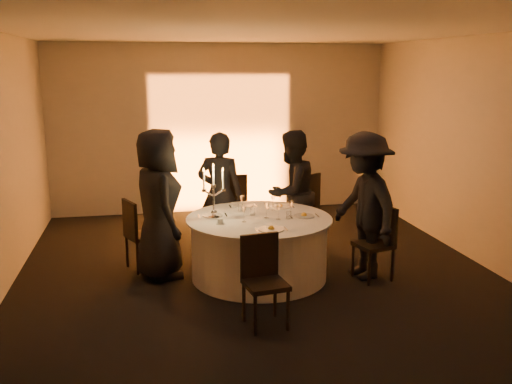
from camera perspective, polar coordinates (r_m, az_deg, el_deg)
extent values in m
plane|color=black|center=(7.26, 0.31, -8.46)|extent=(7.00, 7.00, 0.00)
plane|color=white|center=(6.79, 0.34, 15.91)|extent=(7.00, 7.00, 0.00)
plane|color=#B3AFA6|center=(10.29, -3.58, 6.34)|extent=(7.00, 0.00, 7.00)
plane|color=#B3AFA6|center=(3.59, 11.55, -5.45)|extent=(7.00, 0.00, 7.00)
plane|color=#B3AFA6|center=(8.02, 21.89, 3.73)|extent=(0.00, 7.00, 7.00)
cube|color=black|center=(10.26, -3.24, -1.92)|extent=(0.25, 0.12, 0.10)
cylinder|color=black|center=(7.25, 0.31, -8.35)|extent=(0.60, 0.60, 0.03)
cylinder|color=black|center=(7.13, 0.31, -5.64)|extent=(0.20, 0.20, 0.75)
cylinder|color=silver|center=(7.13, 0.31, -5.64)|extent=(1.68, 1.68, 0.75)
cylinder|color=silver|center=(7.02, 0.32, -2.66)|extent=(1.80, 1.80, 0.02)
cube|color=black|center=(7.55, -11.12, -4.29)|extent=(0.53, 0.53, 0.05)
cube|color=black|center=(7.42, -12.51, -2.64)|extent=(0.20, 0.39, 0.46)
cylinder|color=black|center=(7.54, -9.30, -6.07)|extent=(0.04, 0.04, 0.44)
cylinder|color=black|center=(7.84, -10.39, -5.38)|extent=(0.04, 0.04, 0.44)
cylinder|color=black|center=(7.41, -11.76, -6.51)|extent=(0.04, 0.04, 0.44)
cylinder|color=black|center=(7.71, -12.76, -5.78)|extent=(0.04, 0.04, 0.44)
cube|color=black|center=(8.72, -2.52, -1.49)|extent=(0.47, 0.47, 0.05)
cube|color=black|center=(8.46, -2.40, 0.02)|extent=(0.45, 0.06, 0.51)
cylinder|color=black|center=(8.99, -1.40, -2.71)|extent=(0.04, 0.04, 0.48)
cylinder|color=black|center=(8.95, -3.85, -2.80)|extent=(0.04, 0.04, 0.48)
cylinder|color=black|center=(8.62, -1.09, -3.38)|extent=(0.04, 0.04, 0.48)
cylinder|color=black|center=(8.58, -3.66, -3.47)|extent=(0.04, 0.04, 0.48)
cube|color=black|center=(8.57, 4.26, -1.67)|extent=(0.64, 0.64, 0.05)
cube|color=black|center=(8.38, 5.35, -0.03)|extent=(0.41, 0.28, 0.53)
cylinder|color=black|center=(8.91, 4.14, -2.84)|extent=(0.04, 0.04, 0.49)
cylinder|color=black|center=(8.63, 2.39, -3.33)|extent=(0.04, 0.04, 0.49)
cylinder|color=black|center=(8.66, 6.08, -3.33)|extent=(0.04, 0.04, 0.49)
cylinder|color=black|center=(8.37, 4.34, -3.85)|extent=(0.04, 0.04, 0.49)
cube|color=black|center=(7.19, 11.65, -5.21)|extent=(0.49, 0.49, 0.05)
cube|color=black|center=(7.23, 12.89, -3.13)|extent=(0.14, 0.40, 0.46)
cylinder|color=black|center=(7.30, 9.67, -6.73)|extent=(0.04, 0.04, 0.43)
cylinder|color=black|center=(7.03, 11.28, -7.53)|extent=(0.04, 0.04, 0.43)
cylinder|color=black|center=(7.49, 11.85, -6.31)|extent=(0.04, 0.04, 0.43)
cylinder|color=black|center=(7.23, 13.49, -7.07)|extent=(0.04, 0.04, 0.43)
cube|color=black|center=(5.81, 0.97, -9.24)|extent=(0.46, 0.46, 0.05)
cube|color=black|center=(5.88, 0.34, -6.35)|extent=(0.41, 0.10, 0.46)
cylinder|color=black|center=(5.69, -0.08, -12.18)|extent=(0.04, 0.04, 0.43)
cylinder|color=black|center=(5.81, 3.22, -11.68)|extent=(0.04, 0.04, 0.43)
cylinder|color=black|center=(5.99, -1.22, -10.88)|extent=(0.04, 0.04, 0.43)
cylinder|color=black|center=(6.10, 1.92, -10.44)|extent=(0.04, 0.04, 0.43)
imported|color=black|center=(7.12, -9.77, -1.21)|extent=(0.78, 1.02, 1.86)
imported|color=black|center=(7.88, -3.62, -0.23)|extent=(0.73, 0.60, 1.73)
imported|color=black|center=(7.98, 3.53, -0.03)|extent=(1.07, 1.03, 1.74)
imported|color=black|center=(7.13, 10.77, -1.37)|extent=(0.88, 1.28, 1.83)
cylinder|color=white|center=(7.11, -4.38, -2.36)|extent=(0.25, 0.25, 0.01)
cube|color=silver|center=(7.10, -5.75, -2.43)|extent=(0.01, 0.17, 0.01)
cube|color=silver|center=(7.13, -3.02, -2.30)|extent=(0.02, 0.17, 0.01)
cylinder|color=white|center=(7.58, -1.33, -1.39)|extent=(0.26, 0.26, 0.01)
cube|color=silver|center=(7.56, -2.60, -1.45)|extent=(0.02, 0.17, 0.01)
cube|color=silver|center=(7.61, -0.06, -1.34)|extent=(0.02, 0.17, 0.01)
cylinder|color=white|center=(7.53, 2.41, -1.49)|extent=(0.27, 0.27, 0.01)
cube|color=silver|center=(7.50, 1.14, -1.56)|extent=(0.02, 0.17, 0.01)
cube|color=silver|center=(7.57, 3.66, -1.43)|extent=(0.01, 0.17, 0.01)
sphere|color=gold|center=(7.52, 2.41, -1.18)|extent=(0.07, 0.07, 0.07)
cylinder|color=white|center=(7.09, 4.82, -2.41)|extent=(0.26, 0.26, 0.01)
cube|color=silver|center=(7.05, 3.49, -2.49)|extent=(0.02, 0.17, 0.01)
cube|color=silver|center=(7.14, 6.13, -2.34)|extent=(0.01, 0.17, 0.01)
sphere|color=gold|center=(7.08, 4.83, -2.08)|extent=(0.07, 0.07, 0.07)
cylinder|color=white|center=(6.49, 1.53, -3.76)|extent=(0.30, 0.30, 0.01)
cube|color=silver|center=(6.46, 0.05, -3.85)|extent=(0.02, 0.17, 0.01)
cube|color=silver|center=(6.53, 2.99, -3.69)|extent=(0.02, 0.17, 0.01)
sphere|color=gold|center=(6.48, 1.53, -3.41)|extent=(0.07, 0.07, 0.07)
cylinder|color=white|center=(6.76, -3.58, -3.16)|extent=(0.11, 0.11, 0.01)
cylinder|color=white|center=(6.75, -3.58, -2.88)|extent=(0.07, 0.07, 0.06)
cylinder|color=silver|center=(6.99, -4.21, -2.58)|extent=(0.14, 0.14, 0.02)
sphere|color=silver|center=(6.98, -4.22, -2.07)|extent=(0.07, 0.07, 0.07)
cylinder|color=silver|center=(6.94, -4.24, -0.97)|extent=(0.03, 0.03, 0.36)
cylinder|color=silver|center=(6.90, -4.27, 0.62)|extent=(0.06, 0.06, 0.03)
cylinder|color=white|center=(6.88, -4.28, 1.62)|extent=(0.02, 0.02, 0.23)
cone|color=orange|center=(6.85, -4.30, 2.75)|extent=(0.02, 0.02, 0.04)
cylinder|color=silver|center=(6.91, -4.73, -0.13)|extent=(0.13, 0.02, 0.09)
cylinder|color=silver|center=(6.90, -5.22, 0.15)|extent=(0.06, 0.06, 0.03)
cylinder|color=white|center=(6.87, -5.24, 1.14)|extent=(0.02, 0.02, 0.23)
cone|color=orange|center=(6.85, -5.26, 2.28)|extent=(0.02, 0.02, 0.04)
cylinder|color=silver|center=(6.93, -3.77, -0.09)|extent=(0.13, 0.02, 0.09)
cylinder|color=silver|center=(6.93, -3.30, 0.23)|extent=(0.06, 0.06, 0.03)
cylinder|color=white|center=(6.90, -3.31, 1.22)|extent=(0.02, 0.02, 0.23)
cone|color=orange|center=(6.88, -3.32, 2.35)|extent=(0.02, 0.02, 0.04)
cylinder|color=white|center=(7.39, -1.41, -1.79)|extent=(0.06, 0.06, 0.01)
cylinder|color=white|center=(7.38, -1.41, -1.40)|extent=(0.01, 0.01, 0.10)
cone|color=white|center=(7.35, -1.42, -0.72)|extent=(0.07, 0.07, 0.09)
cylinder|color=white|center=(6.94, 2.25, -2.73)|extent=(0.06, 0.06, 0.01)
cylinder|color=white|center=(6.93, 2.26, -2.31)|extent=(0.01, 0.01, 0.10)
cone|color=white|center=(6.91, 2.26, -1.59)|extent=(0.07, 0.07, 0.09)
cylinder|color=white|center=(6.83, -1.20, -2.98)|extent=(0.06, 0.06, 0.01)
cylinder|color=white|center=(6.81, -1.21, -2.56)|extent=(0.01, 0.01, 0.10)
cone|color=white|center=(6.79, -1.21, -1.83)|extent=(0.07, 0.07, 0.09)
cylinder|color=white|center=(7.10, 3.50, -2.40)|extent=(0.06, 0.06, 0.01)
cylinder|color=white|center=(7.09, 3.51, -1.99)|extent=(0.01, 0.01, 0.10)
cone|color=white|center=(7.07, 3.52, -1.28)|extent=(0.07, 0.07, 0.09)
cylinder|color=white|center=(7.38, 1.71, -1.82)|extent=(0.06, 0.06, 0.01)
cylinder|color=white|center=(7.36, 1.71, -1.43)|extent=(0.01, 0.01, 0.10)
cone|color=white|center=(7.34, 1.71, -0.74)|extent=(0.07, 0.07, 0.09)
cylinder|color=white|center=(7.00, 1.05, -2.60)|extent=(0.06, 0.06, 0.01)
cylinder|color=white|center=(6.99, 1.05, -2.18)|extent=(0.01, 0.01, 0.10)
cone|color=white|center=(6.96, 1.05, -1.47)|extent=(0.07, 0.07, 0.09)
cylinder|color=white|center=(7.13, -0.32, -1.97)|extent=(0.07, 0.07, 0.09)
cylinder|color=white|center=(7.30, -1.56, -1.64)|extent=(0.07, 0.07, 0.09)
cylinder|color=white|center=(6.97, 3.29, -2.32)|extent=(0.07, 0.07, 0.09)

